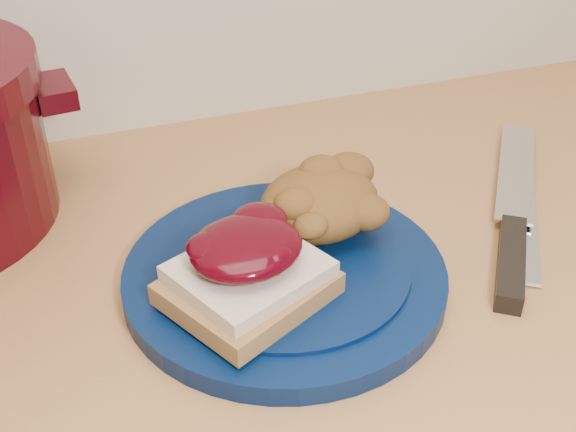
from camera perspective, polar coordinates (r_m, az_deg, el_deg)
name	(u,v)px	position (r m, az deg, el deg)	size (l,w,h in m)	color
plate	(285,275)	(0.57, -0.26, -4.69)	(0.25, 0.25, 0.02)	#04153A
sandwich	(247,269)	(0.52, -3.23, -4.20)	(0.14, 0.13, 0.05)	olive
stuffing_mound	(320,203)	(0.59, 2.51, 1.05)	(0.10, 0.09, 0.05)	brown
chef_knife	(513,234)	(0.65, 17.33, -1.36)	(0.20, 0.26, 0.02)	black
butter_knife	(529,223)	(0.67, 18.49, -0.53)	(0.18, 0.01, 0.00)	silver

